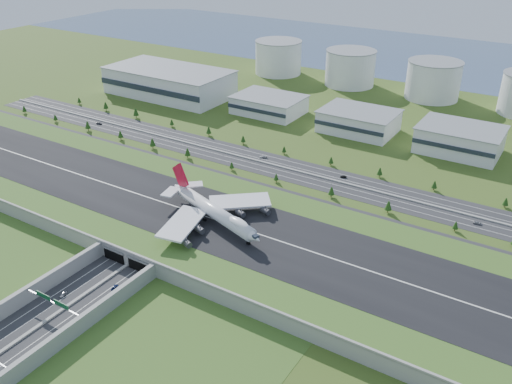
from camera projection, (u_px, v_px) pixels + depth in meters
The scene contains 21 objects.
ground at pixel (189, 223), 312.44m from camera, with size 1200.00×1200.00×0.00m, color #304615.
airfield_deck at pixel (188, 217), 310.47m from camera, with size 520.00×100.00×9.20m.
underpass_road at pixel (46, 315), 236.13m from camera, with size 38.80×120.40×8.00m.
sign_gantry_near at pixel (53, 303), 237.80m from camera, with size 38.70×0.70×9.80m.
north_expressway at pixel (272, 165), 383.81m from camera, with size 560.00×36.00×0.12m, color #28282B.
tree_row at pixel (268, 158), 383.34m from camera, with size 507.12×48.63×8.49m.
hangar_west at pixel (169, 82), 526.05m from camera, with size 120.00×60.00×25.00m, color silver.
hangar_mid_a at pixel (269, 105), 480.13m from camera, with size 58.00×42.00×15.00m, color silver.
hangar_mid_b at pixel (359, 121), 439.51m from camera, with size 58.00×42.00×17.00m, color silver.
hangar_mid_c at pixel (460, 140), 401.25m from camera, with size 58.00×42.00×19.00m, color silver.
fuel_tank_a at pixel (278, 58), 594.07m from camera, with size 50.00×50.00×35.00m, color white.
fuel_tank_b at pixel (350, 68), 553.91m from camera, with size 50.00×50.00×35.00m, color white.
fuel_tank_c at pixel (433, 80), 513.75m from camera, with size 50.00×50.00×35.00m, color white.
bay_water at pixel (430, 56), 673.18m from camera, with size 1200.00×260.00×0.06m, color #3D5375.
boeing_747 at pixel (214, 211), 294.57m from camera, with size 76.96×71.58×24.65m.
car_0 at pixel (63, 294), 252.72m from camera, with size 1.89×4.70×1.60m, color #9F9FA3.
car_2 at pixel (115, 287), 257.69m from camera, with size 2.25×4.87×1.35m, color #0E1B46.
car_4 at pixel (99, 123), 456.92m from camera, with size 2.03×5.03×1.72m, color #4D4D51.
car_5 at pixel (343, 177), 365.27m from camera, with size 1.47×4.21×1.39m, color black.
car_6 at pixel (477, 223), 311.08m from camera, with size 2.26×4.89×1.36m, color #AAAAAF.
car_7 at pixel (263, 157), 394.72m from camera, with size 2.26×5.57×1.62m, color silver.
Camera 1 is at (176.12, -207.16, 159.73)m, focal length 38.00 mm.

